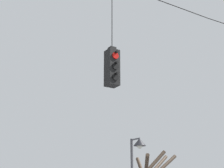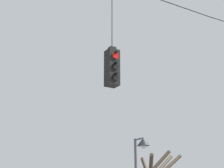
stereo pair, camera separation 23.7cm
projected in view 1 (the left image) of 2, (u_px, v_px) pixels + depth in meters
name	position (u px, v px, depth m)	size (l,w,h in m)	color
span_wire	(184.00, 6.00, 12.16)	(16.84, 0.03, 0.48)	black
traffic_light_near_right_pole	(112.00, 67.00, 9.73)	(0.34, 0.58, 3.39)	black
street_lamp	(137.00, 159.00, 15.02)	(0.56, 0.95, 4.52)	#515156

